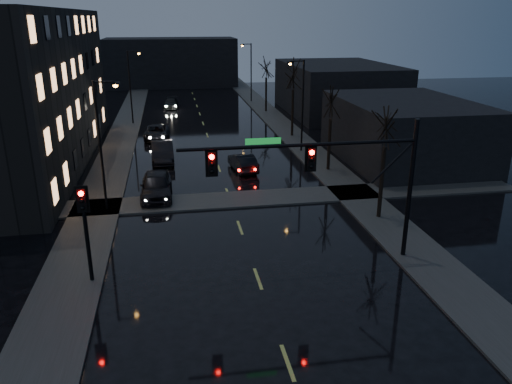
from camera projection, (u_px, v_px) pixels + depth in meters
name	position (u px, v px, depth m)	size (l,w,h in m)	color
sidewalk_left	(119.00, 145.00, 46.74)	(3.00, 140.00, 0.12)	#2D2D2B
sidewalk_right	(295.00, 138.00, 49.45)	(3.00, 140.00, 0.12)	#2D2D2B
sidewalk_cross	(230.00, 200.00, 32.75)	(40.00, 3.00, 0.12)	#2D2D2B
apartment_block	(1.00, 90.00, 38.84)	(12.00, 30.00, 12.00)	black
commercial_right_near	(404.00, 131.00, 41.39)	(10.00, 14.00, 5.00)	black
commercial_right_far	(337.00, 89.00, 61.91)	(12.00, 18.00, 6.00)	black
far_block	(171.00, 62.00, 86.28)	(22.00, 10.00, 8.00)	black
signal_mast	(337.00, 168.00, 22.94)	(11.11, 0.41, 7.00)	black
signal_pole_left	(85.00, 221.00, 21.74)	(0.35, 0.41, 4.53)	black
tree_near	(387.00, 115.00, 27.87)	(3.52, 3.52, 8.08)	black
tree_mid_a	(332.00, 96.00, 37.29)	(3.30, 3.30, 7.58)	black
tree_mid_b	(294.00, 69.00, 48.19)	(3.74, 3.74, 8.59)	black
tree_far	(266.00, 63.00, 61.39)	(3.43, 3.43, 7.88)	black
streetlight_l_near	(103.00, 136.00, 29.51)	(1.53, 0.28, 8.00)	black
streetlight_l_far	(132.00, 81.00, 54.62)	(1.53, 0.28, 8.00)	black
streetlight_r_mid	(300.00, 98.00, 43.09)	(1.53, 0.28, 8.00)	black
streetlight_r_far	(250.00, 68.00, 69.12)	(1.53, 0.28, 8.00)	black
oncoming_car_a	(156.00, 185.00, 33.08)	(2.02, 5.02, 1.71)	black
oncoming_car_b	(162.00, 152.00, 41.35)	(1.76, 5.06, 1.67)	black
oncoming_car_c	(157.00, 132.00, 49.10)	(2.24, 4.86, 1.35)	black
oncoming_car_d	(171.00, 103.00, 65.73)	(1.79, 4.41, 1.28)	black
lead_car	(243.00, 162.00, 38.99)	(1.44, 4.14, 1.36)	black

